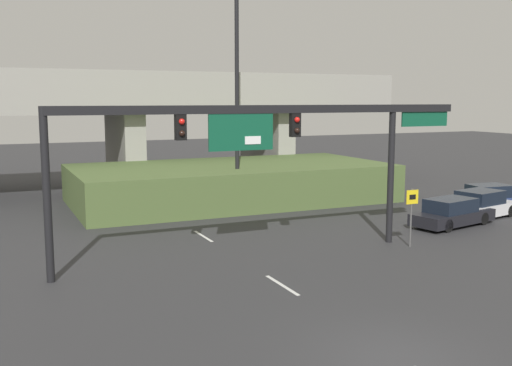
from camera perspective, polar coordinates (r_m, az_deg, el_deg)
The scene contains 10 objects.
ground_plane at distance 15.75m, azimuth 13.11°, elevation -15.70°, with size 160.00×160.00×0.00m, color #2D2D30.
lane_markings at distance 27.85m, azimuth -5.04°, elevation -5.07°, with size 0.14×34.69×0.01m.
signal_gantry at distance 23.46m, azimuth 0.97°, elevation 4.74°, with size 17.48×0.44×6.05m.
speed_limit_sign at distance 26.28m, azimuth 14.59°, elevation -2.43°, with size 0.60×0.11×2.52m.
highway_light_pole_near at distance 34.67m, azimuth -1.84°, elevation 12.06°, with size 0.70×0.36×16.73m.
overpass_bridge at distance 43.16m, azimuth -12.50°, elevation 6.88°, with size 39.14×8.91×8.10m.
grass_embankment at distance 37.15m, azimuth -2.36°, elevation 0.01°, with size 19.10×9.59×2.27m.
parked_sedan_near_right at distance 31.40m, azimuth 18.15°, elevation -2.75°, with size 4.98×2.70×1.40m.
parked_sedan_mid_right at distance 34.20m, azimuth 20.63°, elevation -1.96°, with size 4.63×2.76×1.47m.
parked_sedan_far_right at distance 36.91m, azimuth 21.44°, elevation -1.33°, with size 4.44×2.17×1.43m.
Camera 1 is at (-8.92, -11.37, 6.26)m, focal length 42.00 mm.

